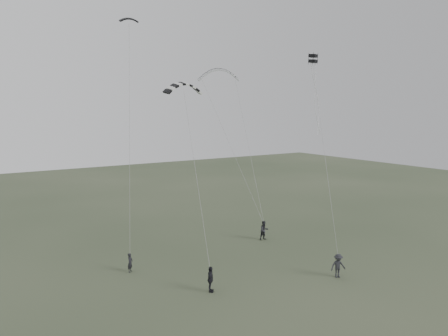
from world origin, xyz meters
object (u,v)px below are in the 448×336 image
flyer_center (210,279)px  flyer_far (338,266)px  flyer_right (264,230)px  flyer_left (130,263)px  kite_pale_large (219,70)px  kite_dark_small (129,19)px  kite_striped (184,84)px  kite_box (313,59)px

flyer_center → flyer_far: 9.95m
flyer_right → flyer_center: bearing=-140.9°
flyer_right → flyer_left: bearing=-172.4°
flyer_center → flyer_far: bearing=-72.0°
flyer_right → kite_pale_large: bearing=93.3°
kite_dark_small → flyer_center: bearing=-73.1°
kite_striped → flyer_center: bearing=-99.6°
kite_dark_small → kite_striped: kite_dark_small is taller
flyer_right → kite_striped: size_ratio=0.61×
flyer_far → kite_striped: kite_striped is taller
flyer_far → flyer_left: bearing=160.9°
flyer_center → kite_dark_small: size_ratio=1.14×
flyer_right → flyer_far: bearing=-93.2°
flyer_right → kite_striped: 17.19m
kite_dark_small → kite_pale_large: size_ratio=0.35×
kite_pale_large → kite_striped: bearing=-104.3°
kite_striped → kite_box: bearing=-14.9°
kite_striped → kite_box: size_ratio=4.42×
kite_box → flyer_left: bearing=140.8°
flyer_far → kite_pale_large: 24.88m
flyer_center → flyer_far: (9.49, -3.00, 0.01)m
flyer_far → kite_box: kite_box is taller
kite_dark_small → kite_striped: bearing=-64.5°
kite_striped → kite_box: 11.41m
flyer_right → kite_box: bearing=-77.7°
kite_dark_small → kite_pale_large: 12.90m
flyer_center → kite_box: (11.57, 2.39, 15.96)m
kite_dark_small → kite_striped: (1.56, -6.83, -5.72)m
kite_pale_large → kite_striped: kite_pale_large is taller
flyer_right → flyer_center: flyer_right is taller
flyer_right → kite_striped: (-10.09, -2.70, 13.65)m
flyer_left → kite_pale_large: (14.15, 9.32, 16.17)m
flyer_right → flyer_center: size_ratio=1.03×
flyer_left → kite_box: (14.89, -4.28, 16.12)m
kite_pale_large → kite_striped: (-10.15, -11.05, -2.34)m
kite_dark_small → flyer_right: bearing=-6.9°
flyer_right → kite_box: size_ratio=2.69×
kite_box → kite_pale_large: bearing=70.0°
flyer_left → flyer_center: (3.32, -6.67, 0.16)m
kite_dark_small → flyer_left: bearing=-103.0°
flyer_far → kite_pale_large: size_ratio=0.40×
flyer_left → kite_striped: kite_striped is taller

